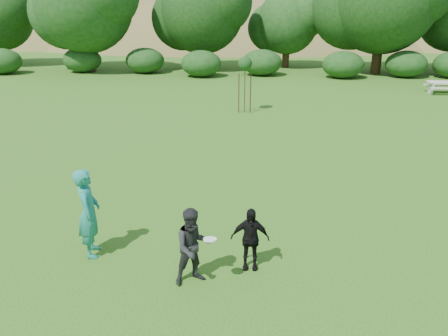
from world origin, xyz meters
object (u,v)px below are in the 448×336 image
object	(u,v)px
picnic_table	(442,85)
sapling	(245,65)
player_grey	(194,246)
player_black	(250,239)
player_teal	(89,213)

from	to	relation	value
picnic_table	sapling	bearing A→B (deg)	-153.55
player_grey	picnic_table	size ratio (longest dim) A/B	0.91
player_black	sapling	distance (m)	14.25
player_grey	player_black	size ratio (longest dim) A/B	1.17
player_grey	player_black	xyz separation A→B (m)	(1.11, 0.61, -0.12)
sapling	player_teal	bearing A→B (deg)	-101.73
player_grey	player_black	world-z (taller)	player_grey
player_black	player_teal	bearing A→B (deg)	173.62
player_black	sapling	world-z (taller)	sapling
player_black	player_grey	bearing A→B (deg)	-153.75
player_teal	picnic_table	xyz separation A→B (m)	(14.96, 19.89, -0.51)
player_grey	player_teal	bearing A→B (deg)	133.50
player_black	picnic_table	world-z (taller)	player_black
sapling	player_grey	bearing A→B (deg)	-91.60
player_teal	sapling	bearing A→B (deg)	-28.43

